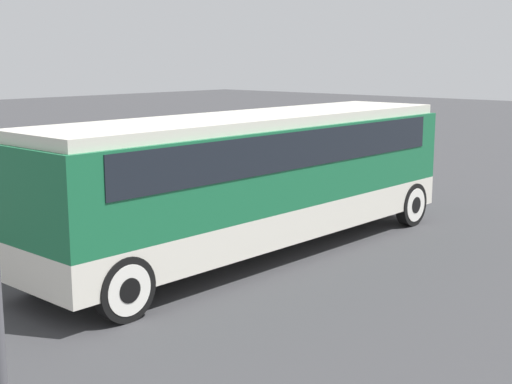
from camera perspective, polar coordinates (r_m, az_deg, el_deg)
name	(u,v)px	position (r m, az deg, el deg)	size (l,w,h in m)	color
ground_plane	(256,253)	(16.02, 0.00, -4.92)	(120.00, 120.00, 0.00)	#38383A
tour_bus	(259,170)	(15.69, 0.24, 1.79)	(11.27, 2.68, 3.11)	silver
parked_car_mid	(213,171)	(23.49, -3.48, 1.72)	(4.54, 1.85, 1.31)	#2D5638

